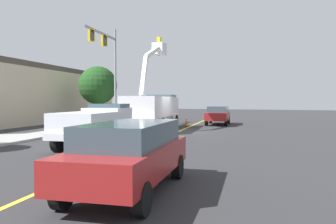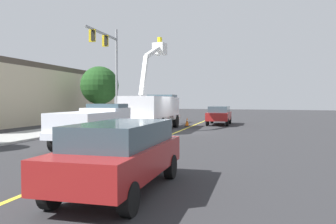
% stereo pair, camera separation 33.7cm
% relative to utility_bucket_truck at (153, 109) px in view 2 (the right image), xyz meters
% --- Properties ---
extents(ground, '(120.00, 120.00, 0.00)m').
position_rel_utility_bucket_truck_xyz_m(ground, '(-0.50, -2.23, -1.62)').
color(ground, '#2D2D30').
extents(sidewalk_far_side, '(59.89, 12.26, 0.12)m').
position_rel_utility_bucket_truck_xyz_m(sidewalk_far_side, '(-1.73, 6.18, -1.56)').
color(sidewalk_far_side, '#9E9E99').
rests_on(sidewalk_far_side, ground).
extents(lane_centre_stripe, '(49.49, 7.41, 0.01)m').
position_rel_utility_bucket_truck_xyz_m(lane_centre_stripe, '(-0.50, -2.23, -1.61)').
color(lane_centre_stripe, yellow).
rests_on(lane_centre_stripe, ground).
extents(utility_bucket_truck, '(8.48, 3.66, 7.15)m').
position_rel_utility_bucket_truck_xyz_m(utility_bucket_truck, '(0.00, 0.00, 0.00)').
color(utility_bucket_truck, white).
rests_on(utility_bucket_truck, ground).
extents(service_pickup_truck, '(5.85, 2.89, 2.06)m').
position_rel_utility_bucket_truck_xyz_m(service_pickup_truck, '(-9.36, -1.37, -0.50)').
color(service_pickup_truck, white).
rests_on(service_pickup_truck, ground).
extents(passing_minivan, '(5.02, 2.58, 1.69)m').
position_rel_utility_bucket_truck_xyz_m(passing_minivan, '(7.42, -3.20, -0.64)').
color(passing_minivan, maroon).
rests_on(passing_minivan, ground).
extents(trailing_sedan, '(5.02, 2.58, 1.69)m').
position_rel_utility_bucket_truck_xyz_m(trailing_sedan, '(-15.60, -6.57, -0.64)').
color(trailing_sedan, maroon).
rests_on(trailing_sedan, ground).
extents(traffic_cone_leading, '(0.40, 0.40, 0.89)m').
position_rel_utility_bucket_truck_xyz_m(traffic_cone_leading, '(-11.64, -3.43, -1.18)').
color(traffic_cone_leading, black).
rests_on(traffic_cone_leading, ground).
extents(traffic_cone_mid_front, '(0.40, 0.40, 0.86)m').
position_rel_utility_bucket_truck_xyz_m(traffic_cone_mid_front, '(-4.06, -2.31, -1.19)').
color(traffic_cone_mid_front, black).
rests_on(traffic_cone_mid_front, ground).
extents(traffic_cone_mid_rear, '(0.40, 0.40, 0.75)m').
position_rel_utility_bucket_truck_xyz_m(traffic_cone_mid_rear, '(4.55, -1.09, -1.24)').
color(traffic_cone_mid_rear, black).
rests_on(traffic_cone_mid_rear, ground).
extents(traffic_signal_mast, '(6.16, 1.10, 8.94)m').
position_rel_utility_bucket_truck_xyz_m(traffic_signal_mast, '(3.20, 5.88, 4.39)').
color(traffic_signal_mast, gray).
rests_on(traffic_signal_mast, ground).
extents(commercial_building_backdrop, '(27.81, 10.63, 5.62)m').
position_rel_utility_bucket_truck_xyz_m(commercial_building_backdrop, '(2.78, 15.22, 1.20)').
color(commercial_building_backdrop, beige).
rests_on(commercial_building_backdrop, ground).
extents(street_tree_right, '(3.84, 3.84, 5.66)m').
position_rel_utility_bucket_truck_xyz_m(street_tree_right, '(5.78, 8.73, 2.11)').
color(street_tree_right, brown).
rests_on(street_tree_right, ground).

